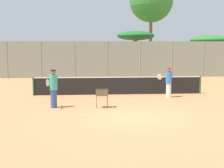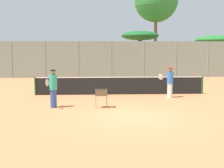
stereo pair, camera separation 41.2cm
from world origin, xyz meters
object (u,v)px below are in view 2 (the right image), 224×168
tennis_net (120,85)px  ball_cart (101,94)px  player_white_outfit (53,88)px  player_red_cap (170,82)px

tennis_net → ball_cart: (-1.19, -3.99, 0.10)m
player_white_outfit → ball_cart: (2.24, -0.14, -0.28)m
player_red_cap → ball_cart: player_red_cap is taller
player_red_cap → player_white_outfit: bearing=22.7°
player_white_outfit → player_red_cap: size_ratio=1.07×
tennis_net → ball_cart: bearing=-106.6°
tennis_net → player_red_cap: bearing=-25.2°
player_red_cap → ball_cart: bearing=34.8°
tennis_net → player_red_cap: player_red_cap is taller
tennis_net → player_red_cap: 3.01m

